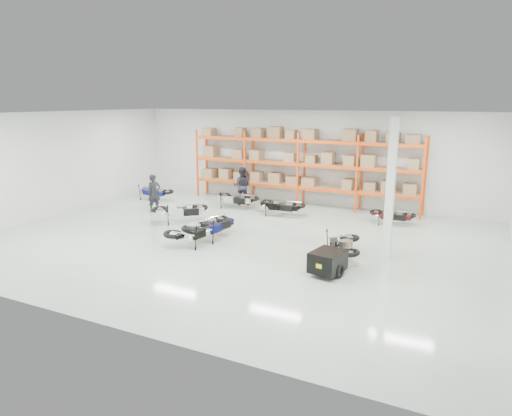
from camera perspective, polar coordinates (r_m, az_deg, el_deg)
The scene contains 14 objects.
room at distance 16.12m, azimuth -2.40°, elevation 3.62°, with size 18.00×18.00×18.00m.
pallet_rack at distance 21.94m, azimuth 5.66°, elevation 6.18°, with size 11.28×0.98×3.62m.
structural_column at distance 14.91m, azimuth 16.45°, elevation 2.29°, with size 0.25×0.25×4.50m, color white.
moto_blue_centre at distance 16.80m, azimuth -5.61°, elevation -1.73°, with size 0.90×2.01×1.23m, color #070A46, non-canonical shape.
moto_silver_left at distance 19.26m, azimuth -9.41°, elevation 0.09°, with size 0.89×2.00×1.22m, color silver, non-canonical shape.
moto_black_far_left at distance 16.21m, azimuth -7.62°, elevation -2.37°, with size 0.89×2.00×1.22m, color black, non-canonical shape.
moto_touring_right at distance 14.84m, azimuth 10.80°, elevation -4.16°, with size 0.82×1.85×1.13m, color black, non-canonical shape.
trailer at distance 13.43m, azimuth 8.95°, elevation -6.62°, with size 0.99×1.76×0.72m.
moto_back_a at distance 23.77m, azimuth -12.64°, elevation 2.34°, with size 0.82×1.85×1.13m, color navy, non-canonical shape.
moto_back_b at distance 21.51m, azimuth -2.55°, elevation 1.52°, with size 0.82×1.85×1.13m, color #AEB5B8, non-canonical shape.
moto_back_c at distance 20.10m, azimuth 3.10°, elevation 0.64°, with size 0.81×1.81×1.11m, color black, non-canonical shape.
moto_back_d at distance 19.43m, azimuth 16.64°, elevation -0.57°, with size 0.70×1.59×0.97m, color #450D11, non-canonical shape.
person_left at distance 21.21m, azimuth -12.62°, elevation 1.83°, with size 0.62×0.41×1.71m, color black.
person_back at distance 22.10m, azimuth -1.78°, elevation 2.78°, with size 0.89×0.70×1.84m, color black.
Camera 1 is at (7.56, -13.97, 4.97)m, focal length 32.00 mm.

